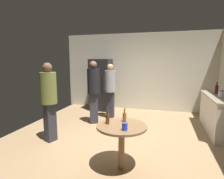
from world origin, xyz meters
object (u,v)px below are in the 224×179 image
at_px(refrigerator, 101,85).
at_px(beer_bottle_brown, 108,119).
at_px(beer_bottle_amber, 124,117).
at_px(kettle, 222,94).
at_px(person_in_black_shirt, 94,87).
at_px(person_in_gray_shirt, 110,87).
at_px(person_in_olive_shirt, 49,96).
at_px(wine_bottle_on_counter, 217,89).
at_px(foreground_table, 122,131).
at_px(plastic_cup_blue, 125,127).

relative_size(refrigerator, beer_bottle_brown, 7.83).
xyz_separation_m(beer_bottle_amber, beer_bottle_brown, (-0.24, -0.17, 0.00)).
bearing_deg(kettle, refrigerator, 157.52).
distance_m(person_in_black_shirt, person_in_gray_shirt, 0.68).
distance_m(beer_bottle_amber, person_in_black_shirt, 2.20).
bearing_deg(person_in_gray_shirt, person_in_olive_shirt, -20.48).
height_order(refrigerator, wine_bottle_on_counter, refrigerator).
distance_m(wine_bottle_on_counter, person_in_gray_shirt, 2.87).
relative_size(foreground_table, person_in_black_shirt, 0.46).
xyz_separation_m(refrigerator, plastic_cup_blue, (1.64, -3.63, -0.11)).
distance_m(refrigerator, beer_bottle_brown, 3.68).
xyz_separation_m(foreground_table, beer_bottle_amber, (0.01, 0.17, 0.19)).
bearing_deg(kettle, person_in_olive_shirt, -159.14).
height_order(kettle, plastic_cup_blue, kettle).
height_order(kettle, beer_bottle_brown, kettle).
bearing_deg(beer_bottle_brown, refrigerator, 110.96).
bearing_deg(person_in_olive_shirt, kettle, 39.94).
height_order(beer_bottle_amber, beer_bottle_brown, same).
height_order(wine_bottle_on_counter, person_in_gray_shirt, person_in_gray_shirt).
height_order(person_in_black_shirt, person_in_gray_shirt, person_in_black_shirt).
xyz_separation_m(refrigerator, wine_bottle_on_counter, (3.47, -0.94, 0.12)).
bearing_deg(kettle, beer_bottle_amber, -136.37).
xyz_separation_m(plastic_cup_blue, person_in_gray_shirt, (-1.04, 2.77, 0.18)).
bearing_deg(person_in_olive_shirt, beer_bottle_amber, 5.03).
xyz_separation_m(kettle, person_in_gray_shirt, (-2.87, 0.58, -0.01)).
distance_m(wine_bottle_on_counter, person_in_olive_shirt, 4.10).
relative_size(person_in_black_shirt, person_in_gray_shirt, 1.05).
height_order(refrigerator, person_in_olive_shirt, refrigerator).
relative_size(refrigerator, plastic_cup_blue, 16.36).
bearing_deg(refrigerator, person_in_olive_shirt, -93.64).
bearing_deg(plastic_cup_blue, wine_bottle_on_counter, 55.81).
bearing_deg(person_in_olive_shirt, beer_bottle_brown, -3.00).
xyz_separation_m(foreground_table, person_in_black_shirt, (-1.24, 1.97, 0.39)).
xyz_separation_m(person_in_black_shirt, person_in_gray_shirt, (0.30, 0.61, -0.05)).
relative_size(kettle, person_in_black_shirt, 0.14).
height_order(beer_bottle_brown, person_in_black_shirt, person_in_black_shirt).
height_order(wine_bottle_on_counter, person_in_olive_shirt, person_in_olive_shirt).
height_order(refrigerator, person_in_black_shirt, refrigerator).
bearing_deg(foreground_table, plastic_cup_blue, -65.31).
xyz_separation_m(person_in_olive_shirt, person_in_black_shirt, (0.48, 1.36, 0.02)).
distance_m(refrigerator, plastic_cup_blue, 3.99).
xyz_separation_m(beer_bottle_amber, person_in_black_shirt, (-1.25, 1.80, 0.20)).
relative_size(kettle, person_in_olive_shirt, 0.14).
bearing_deg(beer_bottle_amber, foreground_table, -92.70).
distance_m(kettle, beer_bottle_brown, 2.94).
relative_size(wine_bottle_on_counter, person_in_gray_shirt, 0.19).
relative_size(foreground_table, person_in_gray_shirt, 0.48).
bearing_deg(wine_bottle_on_counter, kettle, -89.72).
bearing_deg(person_in_olive_shirt, wine_bottle_on_counter, 46.40).
xyz_separation_m(wine_bottle_on_counter, person_in_gray_shirt, (-2.86, 0.08, -0.05)).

